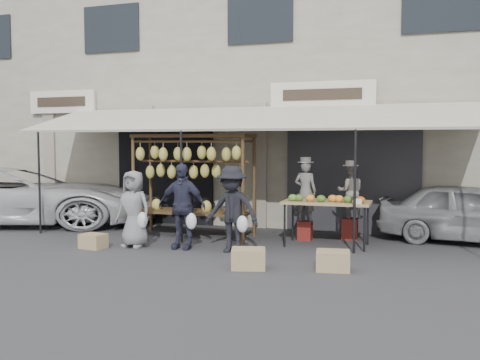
{
  "coord_description": "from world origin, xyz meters",
  "views": [
    {
      "loc": [
        3.55,
        -8.84,
        2.05
      ],
      "look_at": [
        0.19,
        1.4,
        1.3
      ],
      "focal_mm": 40.0,
      "sensor_mm": 36.0,
      "label": 1
    }
  ],
  "objects_px": {
    "customer_mid": "(182,206)",
    "van": "(6,182)",
    "crate_far": "(93,241)",
    "banana_rack": "(193,165)",
    "produce_table": "(326,202)",
    "vendor_left": "(305,191)",
    "crate_near_a": "(248,259)",
    "customer_left": "(134,209)",
    "crate_near_b": "(333,261)",
    "vendor_right": "(350,191)",
    "customer_right": "(232,209)",
    "sedan": "(471,213)"
  },
  "relations": [
    {
      "from": "customer_mid",
      "to": "van",
      "type": "distance_m",
      "value": 5.63
    },
    {
      "from": "crate_far",
      "to": "banana_rack",
      "type": "bearing_deg",
      "value": 51.72
    },
    {
      "from": "produce_table",
      "to": "vendor_left",
      "type": "relative_size",
      "value": 1.34
    },
    {
      "from": "crate_near_a",
      "to": "vendor_left",
      "type": "bearing_deg",
      "value": 82.47
    },
    {
      "from": "vendor_left",
      "to": "crate_far",
      "type": "relative_size",
      "value": 2.74
    },
    {
      "from": "customer_left",
      "to": "crate_near_b",
      "type": "distance_m",
      "value": 4.13
    },
    {
      "from": "customer_mid",
      "to": "crate_near_a",
      "type": "bearing_deg",
      "value": -35.21
    },
    {
      "from": "crate_near_b",
      "to": "vendor_right",
      "type": "bearing_deg",
      "value": 91.35
    },
    {
      "from": "customer_left",
      "to": "customer_mid",
      "type": "xyz_separation_m",
      "value": [
        0.96,
        0.16,
        0.07
      ]
    },
    {
      "from": "van",
      "to": "customer_right",
      "type": "bearing_deg",
      "value": -120.58
    },
    {
      "from": "crate_near_a",
      "to": "crate_near_b",
      "type": "distance_m",
      "value": 1.37
    },
    {
      "from": "vendor_right",
      "to": "customer_right",
      "type": "relative_size",
      "value": 0.71
    },
    {
      "from": "crate_far",
      "to": "crate_near_b",
      "type": "bearing_deg",
      "value": -4.46
    },
    {
      "from": "produce_table",
      "to": "crate_near_a",
      "type": "height_order",
      "value": "produce_table"
    },
    {
      "from": "crate_near_b",
      "to": "van",
      "type": "height_order",
      "value": "van"
    },
    {
      "from": "banana_rack",
      "to": "produce_table",
      "type": "bearing_deg",
      "value": -2.18
    },
    {
      "from": "crate_near_a",
      "to": "sedan",
      "type": "height_order",
      "value": "sedan"
    },
    {
      "from": "vendor_left",
      "to": "customer_mid",
      "type": "bearing_deg",
      "value": 39.77
    },
    {
      "from": "banana_rack",
      "to": "crate_near_a",
      "type": "relative_size",
      "value": 4.76
    },
    {
      "from": "customer_left",
      "to": "customer_right",
      "type": "distance_m",
      "value": 2.01
    },
    {
      "from": "crate_far",
      "to": "customer_mid",
      "type": "bearing_deg",
      "value": 17.95
    },
    {
      "from": "vendor_left",
      "to": "customer_mid",
      "type": "xyz_separation_m",
      "value": [
        -2.1,
        -1.63,
        -0.21
      ]
    },
    {
      "from": "customer_left",
      "to": "sedan",
      "type": "xyz_separation_m",
      "value": [
        6.36,
        2.52,
        -0.13
      ]
    },
    {
      "from": "banana_rack",
      "to": "produce_table",
      "type": "xyz_separation_m",
      "value": [
        2.91,
        -0.11,
        -0.69
      ]
    },
    {
      "from": "customer_left",
      "to": "van",
      "type": "xyz_separation_m",
      "value": [
        -4.48,
        1.58,
        0.32
      ]
    },
    {
      "from": "banana_rack",
      "to": "crate_near_b",
      "type": "relative_size",
      "value": 4.9
    },
    {
      "from": "crate_near_b",
      "to": "crate_far",
      "type": "xyz_separation_m",
      "value": [
        -4.7,
        0.37,
        -0.02
      ]
    },
    {
      "from": "customer_right",
      "to": "produce_table",
      "type": "bearing_deg",
      "value": 39.85
    },
    {
      "from": "crate_near_b",
      "to": "vendor_left",
      "type": "bearing_deg",
      "value": 110.72
    },
    {
      "from": "customer_mid",
      "to": "customer_right",
      "type": "relative_size",
      "value": 1.02
    },
    {
      "from": "customer_right",
      "to": "crate_near_a",
      "type": "xyz_separation_m",
      "value": [
        0.68,
        -1.16,
        -0.65
      ]
    },
    {
      "from": "banana_rack",
      "to": "crate_near_a",
      "type": "distance_m",
      "value": 3.42
    },
    {
      "from": "crate_near_b",
      "to": "van",
      "type": "xyz_separation_m",
      "value": [
        -8.5,
        2.32,
        0.92
      ]
    },
    {
      "from": "produce_table",
      "to": "sedan",
      "type": "xyz_separation_m",
      "value": [
        2.76,
        1.27,
        -0.26
      ]
    },
    {
      "from": "sedan",
      "to": "customer_right",
      "type": "bearing_deg",
      "value": 126.64
    },
    {
      "from": "van",
      "to": "vendor_right",
      "type": "bearing_deg",
      "value": -103.91
    },
    {
      "from": "banana_rack",
      "to": "crate_far",
      "type": "relative_size",
      "value": 5.6
    },
    {
      "from": "crate_far",
      "to": "sedan",
      "type": "relative_size",
      "value": 0.13
    },
    {
      "from": "vendor_right",
      "to": "van",
      "type": "bearing_deg",
      "value": -6.43
    },
    {
      "from": "customer_right",
      "to": "crate_near_b",
      "type": "bearing_deg",
      "value": -18.64
    },
    {
      "from": "crate_far",
      "to": "van",
      "type": "xyz_separation_m",
      "value": [
        -3.8,
        1.95,
        0.94
      ]
    },
    {
      "from": "crate_far",
      "to": "sedan",
      "type": "xyz_separation_m",
      "value": [
        7.04,
        2.89,
        0.48
      ]
    },
    {
      "from": "van",
      "to": "crate_near_b",
      "type": "bearing_deg",
      "value": -123.18
    },
    {
      "from": "banana_rack",
      "to": "vendor_right",
      "type": "bearing_deg",
      "value": 13.97
    },
    {
      "from": "customer_left",
      "to": "crate_far",
      "type": "height_order",
      "value": "customer_left"
    },
    {
      "from": "banana_rack",
      "to": "customer_left",
      "type": "height_order",
      "value": "banana_rack"
    },
    {
      "from": "produce_table",
      "to": "vendor_left",
      "type": "height_order",
      "value": "vendor_left"
    },
    {
      "from": "customer_left",
      "to": "crate_near_a",
      "type": "relative_size",
      "value": 2.76
    },
    {
      "from": "customer_mid",
      "to": "banana_rack",
      "type": "bearing_deg",
      "value": 102.76
    },
    {
      "from": "banana_rack",
      "to": "customer_right",
      "type": "height_order",
      "value": "banana_rack"
    }
  ]
}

